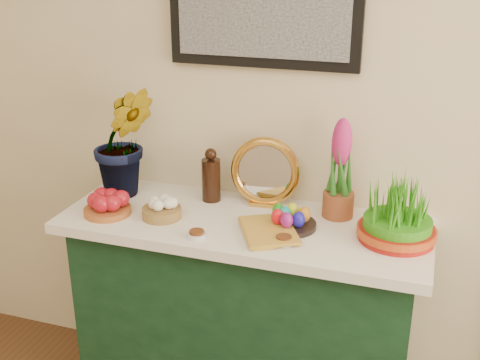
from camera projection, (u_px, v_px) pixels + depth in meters
name	position (u px, v px, depth m)	size (l,w,h in m)	color
sideboard	(244.00, 322.00, 2.46)	(1.30, 0.45, 0.85)	#153A1F
tablecloth	(244.00, 224.00, 2.30)	(1.40, 0.55, 0.04)	white
hyacinth_green	(123.00, 124.00, 2.42)	(0.30, 0.26, 0.61)	#28691F
apple_bowl	(107.00, 205.00, 2.33)	(0.21, 0.21, 0.09)	#9E5426
garlic_basket	(162.00, 209.00, 2.30)	(0.15, 0.15, 0.08)	olive
vinegar_cruet	(211.00, 178.00, 2.43)	(0.08, 0.08, 0.22)	black
mirror	(265.00, 173.00, 2.38)	(0.28, 0.09, 0.28)	gold
book	(243.00, 232.00, 2.15)	(0.17, 0.24, 0.03)	gold
spice_dish_left	(197.00, 234.00, 2.15)	(0.07, 0.07, 0.03)	silver
spice_dish_right	(284.00, 240.00, 2.10)	(0.07, 0.07, 0.03)	silver
egg_plate	(289.00, 220.00, 2.21)	(0.21, 0.21, 0.08)	black
hyacinth_pink	(340.00, 173.00, 2.26)	(0.12, 0.12, 0.39)	brown
wheatgrass_sabzeh	(398.00, 214.00, 2.10)	(0.28, 0.28, 0.23)	maroon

